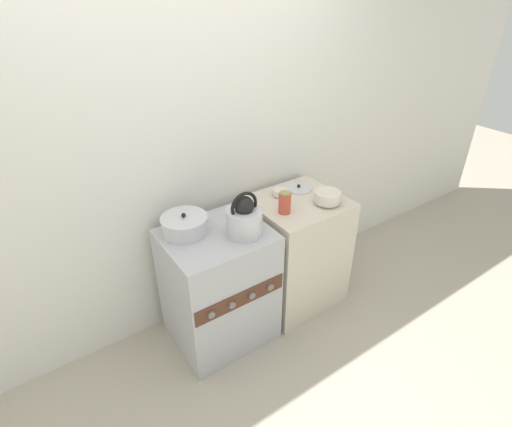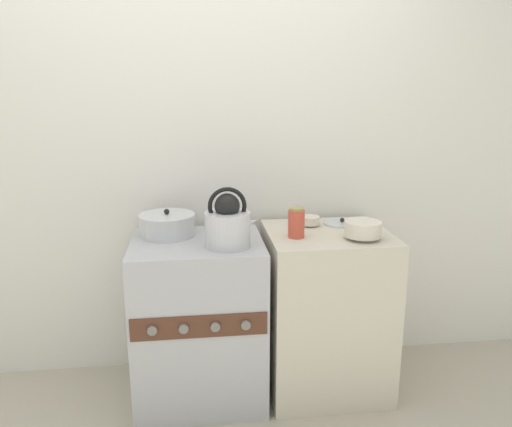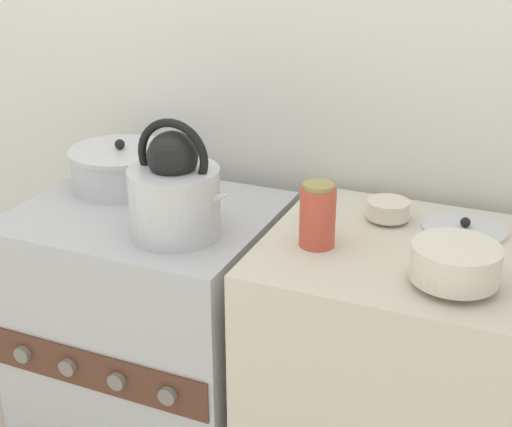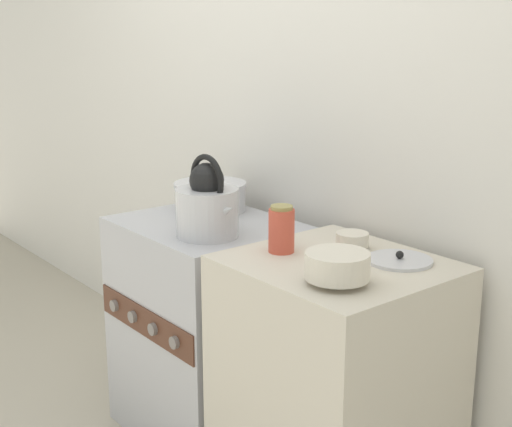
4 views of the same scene
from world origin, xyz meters
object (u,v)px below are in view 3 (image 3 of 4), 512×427
cooking_pot (122,168)px  storage_jar (318,215)px  stove (155,348)px  enamel_bowl (455,263)px  small_ceramic_bowl (388,209)px  kettle (175,192)px  loose_pot_lid (465,229)px

cooking_pot → storage_jar: 0.66m
stove → enamel_bowl: bearing=-8.9°
stove → small_ceramic_bowl: size_ratio=8.18×
kettle → storage_jar: 0.34m
kettle → cooking_pot: kettle is taller
enamel_bowl → cooking_pot: bearing=165.4°
kettle → small_ceramic_bowl: (0.45, 0.24, -0.06)m
loose_pot_lid → stove: bearing=-168.8°
kettle → enamel_bowl: (0.65, -0.03, -0.04)m
kettle → small_ceramic_bowl: size_ratio=2.76×
enamel_bowl → loose_pot_lid: bearing=93.5°
storage_jar → enamel_bowl: bearing=-12.6°
small_ceramic_bowl → loose_pot_lid: (0.18, 0.01, -0.02)m
stove → enamel_bowl: (0.80, -0.13, 0.49)m
cooking_pot → small_ceramic_bowl: size_ratio=2.75×
enamel_bowl → loose_pot_lid: size_ratio=0.90×
cooking_pot → loose_pot_lid: 0.93m
enamel_bowl → loose_pot_lid: 0.29m
kettle → small_ceramic_bowl: kettle is taller
small_ceramic_bowl → storage_jar: 0.23m
stove → kettle: bearing=-33.4°
enamel_bowl → storage_jar: bearing=167.4°
cooking_pot → enamel_bowl: 0.98m
storage_jar → loose_pot_lid: size_ratio=0.75×
stove → kettle: (0.15, -0.10, 0.54)m
enamel_bowl → loose_pot_lid: (-0.02, 0.28, -0.05)m
enamel_bowl → small_ceramic_bowl: size_ratio=1.72×
enamel_bowl → small_ceramic_bowl: 0.34m
small_ceramic_bowl → stove: bearing=-166.7°
enamel_bowl → storage_jar: (-0.32, 0.07, 0.02)m
cooking_pot → stove: bearing=-39.7°
kettle → storage_jar: (0.34, 0.04, -0.02)m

